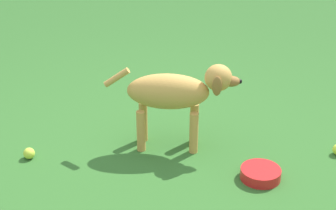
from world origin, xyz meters
TOP-DOWN VIEW (x-y plane):
  - ground at (0.00, 0.00)m, footprint 14.00×14.00m
  - dog at (-0.27, -0.07)m, footprint 0.52×0.65m
  - tennis_ball_1 at (0.40, -0.62)m, footprint 0.07×0.07m
  - water_bowl at (-0.31, 0.50)m, footprint 0.22×0.22m

SIDE VIEW (x-z plane):
  - ground at x=0.00m, z-range 0.00..0.00m
  - water_bowl at x=-0.31m, z-range 0.00..0.06m
  - tennis_ball_1 at x=0.40m, z-range 0.00..0.07m
  - dog at x=-0.27m, z-range 0.09..0.62m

